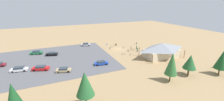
{
  "coord_description": "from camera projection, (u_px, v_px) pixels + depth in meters",
  "views": [
    {
      "loc": [
        26.59,
        55.09,
        19.51
      ],
      "look_at": [
        4.66,
        4.14,
        1.2
      ],
      "focal_mm": 23.44,
      "sensor_mm": 36.0,
      "label": 1
    }
  ],
  "objects": [
    {
      "name": "ground",
      "position": [
        118.0,
        49.0,
        64.15
      ],
      "size": [
        160.0,
        160.0,
        0.0
      ],
      "primitive_type": "plane",
      "color": "#9E7F56",
      "rests_on": "ground"
    },
    {
      "name": "parking_lot_asphalt",
      "position": [
        54.0,
        60.0,
        52.07
      ],
      "size": [
        40.25,
        33.59,
        0.05
      ],
      "primitive_type": "cube",
      "color": "#56565B",
      "rests_on": "ground"
    },
    {
      "name": "bike_pavilion",
      "position": [
        162.0,
        49.0,
        54.02
      ],
      "size": [
        14.74,
        8.32,
        5.39
      ],
      "color": "beige",
      "rests_on": "ground"
    },
    {
      "name": "trash_bin",
      "position": [
        116.0,
        45.0,
        69.32
      ],
      "size": [
        0.6,
        0.6,
        0.9
      ],
      "primitive_type": "cylinder",
      "color": "brown",
      "rests_on": "ground"
    },
    {
      "name": "lot_sign",
      "position": [
        107.0,
        45.0,
        64.66
      ],
      "size": [
        0.56,
        0.08,
        2.2
      ],
      "color": "#99999E",
      "rests_on": "ground"
    },
    {
      "name": "pine_far_east",
      "position": [
        172.0,
        64.0,
        36.47
      ],
      "size": [
        3.15,
        3.15,
        7.82
      ],
      "color": "brown",
      "rests_on": "ground"
    },
    {
      "name": "pine_west",
      "position": [
        85.0,
        84.0,
        26.74
      ],
      "size": [
        3.47,
        3.47,
        7.75
      ],
      "color": "brown",
      "rests_on": "ground"
    },
    {
      "name": "pine_midwest",
      "position": [
        190.0,
        62.0,
        39.86
      ],
      "size": [
        3.5,
        3.5,
        6.05
      ],
      "color": "brown",
      "rests_on": "ground"
    },
    {
      "name": "pine_mideast",
      "position": [
        14.0,
        99.0,
        22.31
      ],
      "size": [
        3.12,
        3.12,
        8.22
      ],
      "color": "brown",
      "rests_on": "ground"
    },
    {
      "name": "pine_center",
      "position": [
        222.0,
        60.0,
        40.13
      ],
      "size": [
        3.33,
        3.33,
        7.18
      ],
      "color": "brown",
      "rests_on": "ground"
    },
    {
      "name": "bicycle_blue_front_row",
      "position": [
        110.0,
        48.0,
        63.86
      ],
      "size": [
        1.12,
        1.43,
        0.83
      ],
      "color": "black",
      "rests_on": "ground"
    },
    {
      "name": "bicycle_black_yard_front",
      "position": [
        131.0,
        48.0,
        64.86
      ],
      "size": [
        0.59,
        1.64,
        0.82
      ],
      "color": "black",
      "rests_on": "ground"
    },
    {
      "name": "bicycle_silver_yard_left",
      "position": [
        124.0,
        47.0,
        65.43
      ],
      "size": [
        1.65,
        0.49,
        0.83
      ],
      "color": "black",
      "rests_on": "ground"
    },
    {
      "name": "bicycle_red_back_row",
      "position": [
        132.0,
        50.0,
        62.07
      ],
      "size": [
        1.29,
        1.1,
        0.74
      ],
      "color": "black",
      "rests_on": "ground"
    },
    {
      "name": "bicycle_teal_near_sign",
      "position": [
        123.0,
        54.0,
        57.04
      ],
      "size": [
        1.49,
        0.74,
        0.8
      ],
      "color": "black",
      "rests_on": "ground"
    },
    {
      "name": "bicycle_green_near_porch",
      "position": [
        111.0,
        47.0,
        66.35
      ],
      "size": [
        1.65,
        0.48,
        0.86
      ],
      "color": "black",
      "rests_on": "ground"
    },
    {
      "name": "bicycle_purple_lone_west",
      "position": [
        128.0,
        51.0,
        61.03
      ],
      "size": [
        0.48,
        1.76,
        0.82
      ],
      "color": "black",
      "rests_on": "ground"
    },
    {
      "name": "bicycle_yellow_yard_center",
      "position": [
        140.0,
        48.0,
        64.43
      ],
      "size": [
        1.27,
        1.18,
        0.87
      ],
      "color": "black",
      "rests_on": "ground"
    },
    {
      "name": "bicycle_white_lone_east",
      "position": [
        131.0,
        54.0,
        56.81
      ],
      "size": [
        1.69,
        0.69,
        0.92
      ],
      "color": "black",
      "rests_on": "ground"
    },
    {
      "name": "car_silver_aisle_side",
      "position": [
        86.0,
        44.0,
        68.72
      ],
      "size": [
        4.63,
        3.07,
        1.34
      ],
      "color": "#BCBCC1",
      "rests_on": "parking_lot_asphalt"
    },
    {
      "name": "car_black_back_corner",
      "position": [
        52.0,
        54.0,
        56.09
      ],
      "size": [
        4.54,
        2.84,
        1.35
      ],
      "color": "black",
      "rests_on": "parking_lot_asphalt"
    },
    {
      "name": "car_tan_end_stall",
      "position": [
        64.0,
        70.0,
        42.91
      ],
      "size": [
        4.6,
        3.03,
        1.27
      ],
      "color": "tan",
      "rests_on": "parking_lot_asphalt"
    },
    {
      "name": "car_red_by_curb",
      "position": [
        41.0,
        68.0,
        43.93
      ],
      "size": [
        5.08,
        3.27,
        1.41
      ],
      "color": "red",
      "rests_on": "parking_lot_asphalt"
    },
    {
      "name": "car_white_mid_lot",
      "position": [
        19.0,
        69.0,
        43.25
      ],
      "size": [
        4.82,
        2.43,
        1.38
      ],
      "color": "white",
      "rests_on": "parking_lot_asphalt"
    },
    {
      "name": "car_blue_far_end",
      "position": [
        101.0,
        63.0,
        47.79
      ],
      "size": [
        4.55,
        2.29,
        1.3
      ],
      "color": "#1E42B2",
      "rests_on": "parking_lot_asphalt"
    },
    {
      "name": "car_green_inner_stall",
      "position": [
        36.0,
        52.0,
        57.54
      ],
      "size": [
        4.74,
        2.78,
        1.44
      ],
      "color": "#1E6B3D",
      "rests_on": "parking_lot_asphalt"
    },
    {
      "name": "visitor_near_lot",
      "position": [
        137.0,
        47.0,
        63.79
      ],
      "size": [
        0.4,
        0.38,
        1.8
      ],
      "color": "#2D3347",
      "rests_on": "ground"
    },
    {
      "name": "visitor_crossing_yard",
      "position": [
        137.0,
        42.0,
        71.22
      ],
      "size": [
        0.36,
        0.36,
        1.74
      ],
      "color": "#2D3347",
      "rests_on": "ground"
    },
    {
      "name": "visitor_at_bikes",
      "position": [
        137.0,
        50.0,
        60.36
      ],
      "size": [
        0.4,
        0.39,
        1.82
      ],
      "color": "#2D3347",
      "rests_on": "ground"
    }
  ]
}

